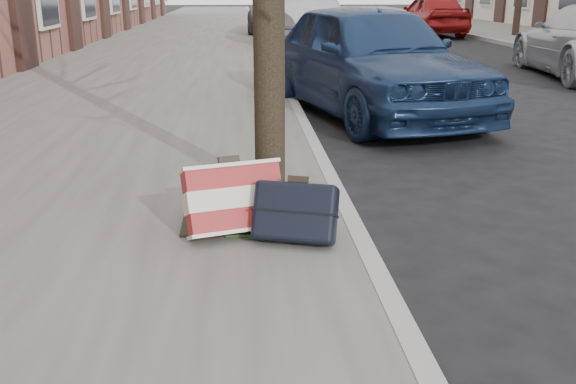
{
  "coord_description": "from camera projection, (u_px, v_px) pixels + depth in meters",
  "views": [
    {
      "loc": [
        -2.01,
        -3.12,
        1.67
      ],
      "look_at": [
        -1.72,
        0.8,
        0.41
      ],
      "focal_mm": 40.0,
      "sensor_mm": 36.0,
      "label": 1
    }
  ],
  "objects": [
    {
      "name": "near_sidewalk",
      "position": [
        177.0,
        48.0,
        17.58
      ],
      "size": [
        5.0,
        70.0,
        0.12
      ],
      "primitive_type": "cube",
      "color": "slate",
      "rests_on": "ground"
    },
    {
      "name": "dirt_patch",
      "position": [
        244.0,
        213.0,
        4.58
      ],
      "size": [
        0.85,
        0.85,
        0.02
      ],
      "primitive_type": "cube",
      "color": "black",
      "rests_on": "near_sidewalk"
    },
    {
      "name": "suitcase_red",
      "position": [
        234.0,
        199.0,
        4.14
      ],
      "size": [
        0.69,
        0.5,
        0.48
      ],
      "primitive_type": "cube",
      "rotation": [
        -0.42,
        0.0,
        0.29
      ],
      "color": "maroon",
      "rests_on": "near_sidewalk"
    },
    {
      "name": "suitcase_navy",
      "position": [
        295.0,
        211.0,
        4.02
      ],
      "size": [
        0.59,
        0.45,
        0.41
      ],
      "primitive_type": "cube",
      "rotation": [
        -0.42,
        0.0,
        -0.3
      ],
      "color": "black",
      "rests_on": "near_sidewalk"
    },
    {
      "name": "car_near_front",
      "position": [
        370.0,
        59.0,
        8.51
      ],
      "size": [
        2.81,
        4.73,
        1.51
      ],
      "primitive_type": "imported",
      "rotation": [
        0.0,
        0.0,
        0.25
      ],
      "color": "#16294C",
      "rests_on": "ground"
    },
    {
      "name": "car_near_mid",
      "position": [
        304.0,
        22.0,
        17.3
      ],
      "size": [
        2.33,
        4.76,
        1.5
      ],
      "primitive_type": "imported",
      "rotation": [
        0.0,
        0.0,
        0.17
      ],
      "color": "#9A9CA2",
      "rests_on": "ground"
    },
    {
      "name": "car_near_back",
      "position": [
        288.0,
        14.0,
        22.8
      ],
      "size": [
        3.14,
        5.57,
        1.47
      ],
      "primitive_type": "imported",
      "rotation": [
        0.0,
        0.0,
        -0.14
      ],
      "color": "#3A3A3F",
      "rests_on": "ground"
    },
    {
      "name": "car_far_back",
      "position": [
        431.0,
        15.0,
        22.36
      ],
      "size": [
        1.84,
        4.23,
        1.42
      ],
      "primitive_type": "imported",
      "rotation": [
        0.0,
        0.0,
        3.18
      ],
      "color": "maroon",
      "rests_on": "ground"
    }
  ]
}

